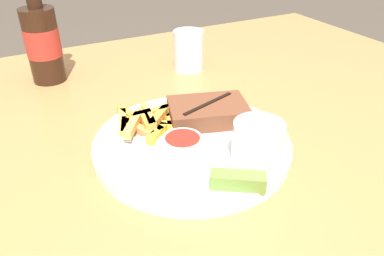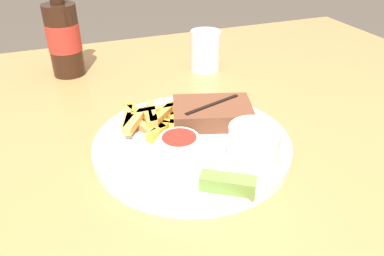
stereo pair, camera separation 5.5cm
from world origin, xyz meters
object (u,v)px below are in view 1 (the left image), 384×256
Objects in this scene: dipping_sauce_cup at (183,146)px; drinking_glass at (188,51)px; fork_utensil at (140,140)px; steak_portion at (208,112)px; coleslaw_cup at (258,141)px; knife_utensil at (188,125)px; beer_bottle at (42,40)px; pickle_spear at (236,181)px; dinner_plate at (192,144)px.

dipping_sauce_cup is 0.63× the size of drinking_glass.
fork_utensil is (-0.04, 0.06, -0.01)m from dipping_sauce_cup.
dipping_sauce_cup is at bearing -138.76° from steak_portion.
steak_portion is at bearing 90.59° from coleslaw_cup.
beer_bottle is (-0.16, 0.33, 0.06)m from knife_utensil.
dipping_sauce_cup is 0.08m from fork_utensil.
steak_portion is at bearing 28.99° from fork_utensil.
drinking_glass reaches higher than pickle_spear.
pickle_spear reaches higher than knife_utensil.
coleslaw_cup is at bearing -89.41° from steak_portion.
dinner_plate is 1.23× the size of beer_bottle.
coleslaw_cup reaches higher than fork_utensil.
coleslaw_cup is at bearing -103.27° from drinking_glass.
pickle_spear is (-0.00, -0.12, 0.02)m from dinner_plate.
beer_bottle reaches higher than pickle_spear.
knife_utensil is at bearing -64.74° from beer_bottle.
pickle_spear is at bearing -108.12° from steak_portion.
dipping_sauce_cup is 0.37× the size of knife_utensil.
beer_bottle reaches higher than dinner_plate.
dinner_plate is at bearing -116.19° from drinking_glass.
pickle_spear is at bearing -73.75° from dipping_sauce_cup.
dinner_plate is at bearing 44.52° from dipping_sauce_cup.
beer_bottle is (-0.20, 0.33, 0.05)m from steak_portion.
pickle_spear is at bearing -41.50° from fork_utensil.
pickle_spear is 0.55× the size of fork_utensil.
coleslaw_cup is 0.28× the size of beer_bottle.
dipping_sauce_cup is 0.23× the size of beer_bottle.
knife_utensil is (0.01, 0.04, 0.01)m from dinner_plate.
knife_utensil is 0.28m from drinking_glass.
fork_utensil is 0.84× the size of knife_utensil.
steak_portion is 2.62× the size of dipping_sauce_cup.
steak_portion is 1.66× the size of drinking_glass.
coleslaw_cup is at bearing -36.17° from dipping_sauce_cup.
coleslaw_cup reaches higher than dipping_sauce_cup.
dipping_sauce_cup is at bearing 106.25° from pickle_spear.
beer_bottle reaches higher than coleslaw_cup.
dinner_plate is 0.11m from coleslaw_cup.
dinner_plate is at bearing 120.12° from coleslaw_cup.
coleslaw_cup is at bearing -19.96° from fork_utensil.
steak_portion is 0.04m from knife_utensil.
drinking_glass reaches higher than knife_utensil.
dipping_sauce_cup is at bearing 177.97° from knife_utensil.
dinner_plate is 1.97× the size of knife_utensil.
fork_utensil is at bearing 113.40° from pickle_spear.
coleslaw_cup is 0.39m from drinking_glass.
pickle_spear is at bearing -73.82° from beer_bottle.
fork_utensil is (-0.07, 0.03, 0.01)m from dinner_plate.
drinking_glass is at bearing -16.03° from beer_bottle.
pickle_spear is (-0.05, -0.16, -0.00)m from steak_portion.
drinking_glass is at bearing 61.58° from dipping_sauce_cup.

